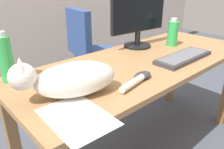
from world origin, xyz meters
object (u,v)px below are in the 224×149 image
Objects in this scene: cat at (71,79)px; spray_bottle at (173,33)px; keyboard at (184,57)px; office_chair at (93,65)px; water_bottle at (6,59)px; monitor at (139,16)px; computer_mouse at (142,76)px.

spray_bottle is at bearing 8.84° from cat.
keyboard is 0.79m from cat.
water_bottle is (-0.91, -0.50, 0.42)m from office_chair.
spray_bottle is at bearing -35.26° from monitor.
keyboard is 0.32m from spray_bottle.
spray_bottle is at bearing 21.58° from computer_mouse.
monitor reaches higher than spray_bottle.
monitor is 0.93m from water_bottle.
office_chair is at bearing 91.39° from keyboard.
computer_mouse is (-0.42, -0.02, 0.00)m from keyboard.
cat is 1.01m from spray_bottle.
monitor is 2.35× the size of spray_bottle.
monitor is 0.44m from keyboard.
monitor reaches higher than water_bottle.
monitor is 0.61m from computer_mouse.
cat is (-0.78, 0.08, 0.07)m from keyboard.
cat reaches higher than computer_mouse.
office_chair is at bearing 66.86° from computer_mouse.
water_bottle reaches higher than spray_bottle.
office_chair is 8.62× the size of computer_mouse.
spray_bottle reaches higher than keyboard.
monitor is at bearing -1.90° from water_bottle.
monitor is at bearing 21.62° from cat.
office_chair is at bearing 91.71° from monitor.
water_bottle reaches higher than computer_mouse.
keyboard is 1.75× the size of water_bottle.
computer_mouse is at bearing -135.75° from monitor.
spray_bottle is (0.21, 0.23, 0.08)m from keyboard.
keyboard is at bearing -5.58° from cat.
keyboard is at bearing -24.03° from water_bottle.
water_bottle is 1.23× the size of spray_bottle.
computer_mouse is at bearing -40.28° from water_bottle.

